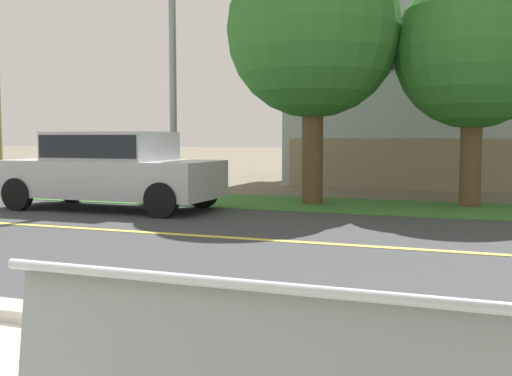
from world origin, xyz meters
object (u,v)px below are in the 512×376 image
at_px(streetlamp, 177,32).
at_px(shade_tree_left, 479,38).
at_px(car_silver_far, 111,166).
at_px(shade_tree_far_left, 318,17).

bearing_deg(streetlamp, shade_tree_left, 7.77).
bearing_deg(car_silver_far, shade_tree_far_left, 32.92).
height_order(streetlamp, shade_tree_left, streetlamp).
xyz_separation_m(streetlamp, shade_tree_left, (6.37, 0.87, -0.36)).
bearing_deg(shade_tree_far_left, car_silver_far, -147.08).
relative_size(car_silver_far, streetlamp, 0.65).
bearing_deg(shade_tree_far_left, streetlamp, -175.76).
distance_m(car_silver_far, shade_tree_far_left, 5.27).
distance_m(car_silver_far, shade_tree_left, 7.82).
distance_m(car_silver_far, streetlamp, 3.62).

